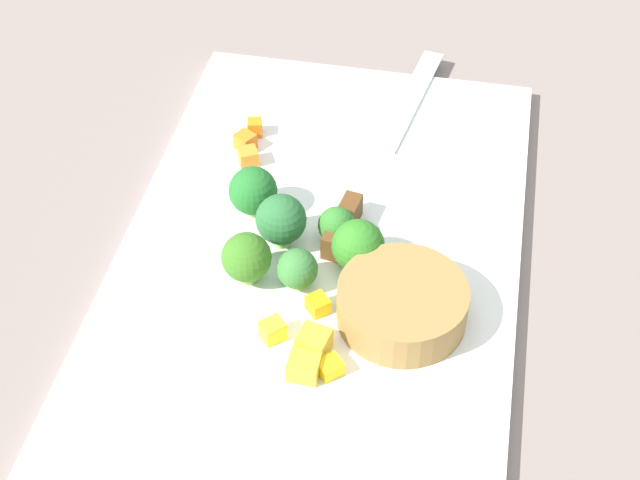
% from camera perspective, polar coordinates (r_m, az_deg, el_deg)
% --- Properties ---
extents(ground_plane, '(4.00, 4.00, 0.00)m').
position_cam_1_polar(ground_plane, '(0.79, 0.00, -1.12)').
color(ground_plane, gray).
extents(cutting_board, '(0.52, 0.33, 0.01)m').
position_cam_1_polar(cutting_board, '(0.79, 0.00, -0.82)').
color(cutting_board, white).
rests_on(cutting_board, ground_plane).
extents(prep_bowl, '(0.10, 0.10, 0.03)m').
position_cam_1_polar(prep_bowl, '(0.72, 4.99, -3.87)').
color(prep_bowl, olive).
rests_on(prep_bowl, cutting_board).
extents(chef_knife, '(0.31, 0.07, 0.02)m').
position_cam_1_polar(chef_knife, '(0.83, 2.83, 3.58)').
color(chef_knife, silver).
rests_on(chef_knife, cutting_board).
extents(carrot_dice_0, '(0.02, 0.02, 0.02)m').
position_cam_1_polar(carrot_dice_0, '(0.87, -4.54, 5.96)').
color(carrot_dice_0, orange).
rests_on(carrot_dice_0, cutting_board).
extents(carrot_dice_1, '(0.02, 0.02, 0.02)m').
position_cam_1_polar(carrot_dice_1, '(0.89, -3.96, 6.79)').
color(carrot_dice_1, orange).
rests_on(carrot_dice_1, cutting_board).
extents(carrot_dice_2, '(0.02, 0.02, 0.02)m').
position_cam_1_polar(carrot_dice_2, '(0.86, -4.36, 5.03)').
color(carrot_dice_2, orange).
rests_on(carrot_dice_2, cutting_board).
extents(pepper_dice_0, '(0.03, 0.03, 0.02)m').
position_cam_1_polar(pepper_dice_0, '(0.70, -0.38, -6.24)').
color(pepper_dice_0, gold).
rests_on(pepper_dice_0, cutting_board).
extents(pepper_dice_1, '(0.02, 0.02, 0.01)m').
position_cam_1_polar(pepper_dice_1, '(0.69, 0.61, -7.68)').
color(pepper_dice_1, yellow).
rests_on(pepper_dice_1, cutting_board).
extents(pepper_dice_2, '(0.02, 0.02, 0.02)m').
position_cam_1_polar(pepper_dice_2, '(0.69, -0.97, -7.66)').
color(pepper_dice_2, gold).
rests_on(pepper_dice_2, cutting_board).
extents(pepper_dice_3, '(0.02, 0.02, 0.01)m').
position_cam_1_polar(pepper_dice_3, '(0.73, -0.13, -3.92)').
color(pepper_dice_3, yellow).
rests_on(pepper_dice_3, cutting_board).
extents(pepper_dice_4, '(0.02, 0.02, 0.02)m').
position_cam_1_polar(pepper_dice_4, '(0.71, -2.88, -5.46)').
color(pepper_dice_4, yellow).
rests_on(pepper_dice_4, cutting_board).
extents(broccoli_floret_0, '(0.04, 0.04, 0.05)m').
position_cam_1_polar(broccoli_floret_0, '(0.74, -4.46, -1.09)').
color(broccoli_floret_0, '#88B45C').
rests_on(broccoli_floret_0, cutting_board).
extents(broccoli_floret_1, '(0.04, 0.04, 0.04)m').
position_cam_1_polar(broccoli_floret_1, '(0.75, 2.31, -0.37)').
color(broccoli_floret_1, '#92B25D').
rests_on(broccoli_floret_1, cutting_board).
extents(broccoli_floret_2, '(0.03, 0.03, 0.04)m').
position_cam_1_polar(broccoli_floret_2, '(0.74, -1.37, -1.77)').
color(broccoli_floret_2, '#90C05E').
rests_on(broccoli_floret_2, cutting_board).
extents(broccoli_floret_3, '(0.04, 0.04, 0.05)m').
position_cam_1_polar(broccoli_floret_3, '(0.80, -4.06, 2.95)').
color(broccoli_floret_3, '#82B75B').
rests_on(broccoli_floret_3, cutting_board).
extents(broccoli_floret_4, '(0.04, 0.04, 0.05)m').
position_cam_1_polar(broccoli_floret_4, '(0.77, -2.30, 1.41)').
color(broccoli_floret_4, '#87C35A').
rests_on(broccoli_floret_4, cutting_board).
extents(broccoli_floret_5, '(0.03, 0.03, 0.03)m').
position_cam_1_polar(broccoli_floret_5, '(0.78, 1.01, 0.89)').
color(broccoli_floret_5, '#88B76B').
rests_on(broccoli_floret_5, cutting_board).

